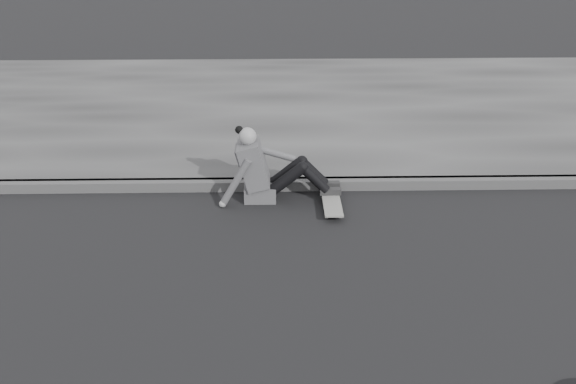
# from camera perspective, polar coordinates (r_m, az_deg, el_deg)

# --- Properties ---
(ground) EXTENTS (80.00, 80.00, 0.00)m
(ground) POSITION_cam_1_polar(r_m,az_deg,el_deg) (5.44, -7.77, -11.31)
(ground) COLOR black
(ground) RESTS_ON ground
(curb) EXTENTS (24.00, 0.16, 0.12)m
(curb) POSITION_cam_1_polar(r_m,az_deg,el_deg) (7.63, -5.82, 0.64)
(curb) COLOR #484848
(curb) RESTS_ON ground
(sidewalk) EXTENTS (24.00, 6.00, 0.12)m
(sidewalk) POSITION_cam_1_polar(r_m,az_deg,el_deg) (10.45, -4.63, 7.54)
(sidewalk) COLOR #3C3C3C
(sidewalk) RESTS_ON ground
(skateboard) EXTENTS (0.20, 0.78, 0.09)m
(skateboard) POSITION_cam_1_polar(r_m,az_deg,el_deg) (7.17, 3.89, -0.86)
(skateboard) COLOR #A9A9A4
(skateboard) RESTS_ON ground
(seated_woman) EXTENTS (1.38, 0.46, 0.88)m
(seated_woman) POSITION_cam_1_polar(r_m,az_deg,el_deg) (7.25, -2.00, 2.00)
(seated_woman) COLOR #525254
(seated_woman) RESTS_ON ground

